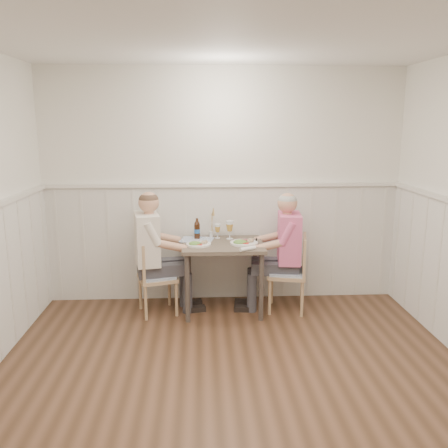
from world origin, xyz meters
name	(u,v)px	position (x,y,z in m)	size (l,w,h in m)	color
ground_plane	(238,409)	(0.00, 0.00, 0.00)	(4.50, 4.50, 0.00)	#432C1B
room_shell	(240,198)	(0.00, 0.00, 1.52)	(4.04, 4.54, 2.60)	white
wainscot	(232,285)	(0.00, 0.69, 0.69)	(4.00, 4.49, 1.34)	silver
dining_table	(223,253)	(-0.02, 1.84, 0.64)	(0.85, 0.70, 0.75)	#493C33
chair_right	(292,270)	(0.72, 1.80, 0.45)	(0.47, 0.47, 0.83)	tan
chair_left	(153,274)	(-0.76, 1.79, 0.43)	(0.47, 0.47, 0.80)	tan
man_in_pink	(285,261)	(0.64, 1.84, 0.55)	(0.63, 0.44, 1.30)	#3F3F47
diner_cream	(152,262)	(-0.77, 1.81, 0.56)	(0.67, 0.48, 1.33)	#3F3F47
plate_man	(243,242)	(0.19, 1.79, 0.77)	(0.29, 0.29, 0.07)	white
plate_diner	(197,243)	(-0.29, 1.76, 0.77)	(0.26, 0.26, 0.07)	white
beer_glass_a	(230,227)	(0.06, 2.01, 0.89)	(0.08, 0.08, 0.21)	silver
beer_glass_b	(218,229)	(-0.07, 2.06, 0.86)	(0.06, 0.06, 0.16)	silver
beer_bottle	(197,230)	(-0.29, 2.04, 0.85)	(0.07, 0.07, 0.23)	black
rolled_napkin	(248,249)	(0.21, 1.53, 0.77)	(0.17, 0.12, 0.04)	white
grass_vase	(211,224)	(-0.14, 2.08, 0.91)	(0.04, 0.04, 0.35)	silver
gingham_mat	(197,240)	(-0.30, 1.99, 0.75)	(0.39, 0.34, 0.01)	#4F6EA1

